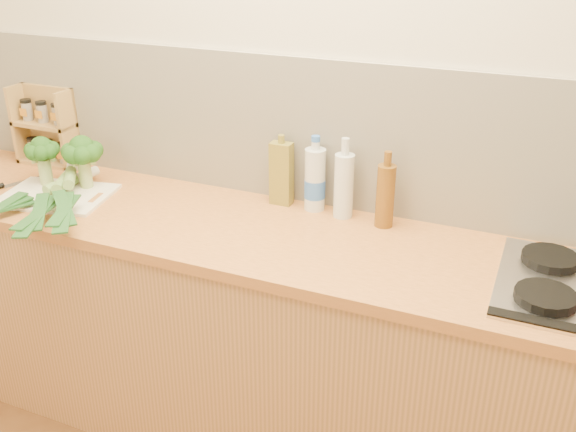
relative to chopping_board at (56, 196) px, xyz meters
name	(u,v)px	position (x,y,z in m)	size (l,w,h in m)	color
room_shell	(309,133)	(0.90, 0.35, 0.26)	(3.50, 3.50, 3.50)	beige
counter	(278,340)	(0.90, 0.06, -0.46)	(3.20, 0.62, 0.90)	#B77F4C
chopping_board	(56,196)	(0.00, 0.00, 0.00)	(0.40, 0.30, 0.01)	white
broccoli_left	(42,152)	(-0.11, 0.07, 0.14)	(0.13, 0.14, 0.20)	#97AE65
broccoli_right	(82,152)	(0.06, 0.11, 0.15)	(0.16, 0.16, 0.21)	#97AE65
leek_front	(44,191)	(-0.02, -0.03, 0.03)	(0.16, 0.67, 0.04)	white
leek_mid	(55,191)	(0.05, -0.05, 0.05)	(0.31, 0.59, 0.04)	white
leek_back	(69,185)	(0.08, -0.01, 0.07)	(0.45, 0.58, 0.04)	white
spice_rack	(48,130)	(-0.29, 0.30, 0.14)	(0.28, 0.11, 0.33)	#B2874C
oil_tin	(281,173)	(0.82, 0.29, 0.12)	(0.08, 0.05, 0.27)	olive
glass_bottle	(344,185)	(1.07, 0.27, 0.12)	(0.07, 0.07, 0.29)	silver
amber_bottle	(385,195)	(1.23, 0.25, 0.11)	(0.06, 0.06, 0.27)	brown
water_bottle	(315,181)	(0.95, 0.29, 0.10)	(0.08, 0.08, 0.26)	silver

